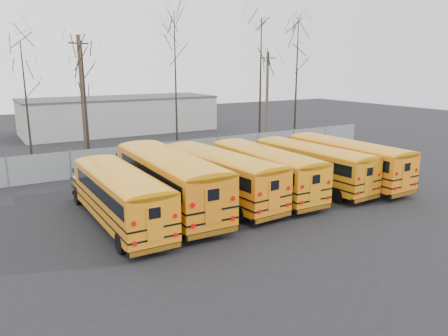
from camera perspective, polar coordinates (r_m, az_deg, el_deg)
ground at (r=24.91m, az=5.32°, el=-5.05°), size 120.00×120.00×0.00m
fence at (r=34.73m, az=-6.38°, el=1.90°), size 40.00×0.04×2.00m
distant_building at (r=53.80m, az=-13.42°, el=6.73°), size 22.00×8.00×4.00m
bus_a at (r=22.11m, az=-13.50°, el=-3.13°), size 2.40×10.39×2.90m
bus_b at (r=23.81m, az=-7.33°, el=-1.13°), size 2.98×11.81×3.29m
bus_c at (r=25.18m, az=-0.67°, el=-0.59°), size 3.30×10.96×3.02m
bus_d at (r=26.75m, az=5.22°, el=0.09°), size 2.55×10.57×2.95m
bus_e at (r=28.72m, az=11.21°, el=0.72°), size 3.00×10.42×2.88m
bus_f at (r=30.34m, az=15.51°, el=1.27°), size 2.67×10.71×2.98m
utility_pole_left at (r=38.54m, az=-17.99°, el=8.84°), size 1.74×0.80×10.22m
utility_pole_right at (r=45.23m, az=5.64°, el=9.26°), size 1.61×0.47×9.11m
tree_2 at (r=34.88m, az=-24.33°, el=7.06°), size 0.26×0.26×9.46m
tree_3 at (r=35.27m, az=-17.62°, el=7.77°), size 0.26×0.26×9.59m
tree_4 at (r=38.64m, az=-6.32°, el=10.68°), size 0.26×0.26×12.21m
tree_5 at (r=41.62m, az=4.77°, el=10.73°), size 0.26×0.26×11.96m
tree_6 at (r=44.27m, az=9.41°, el=10.69°), size 0.26×0.26×11.88m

